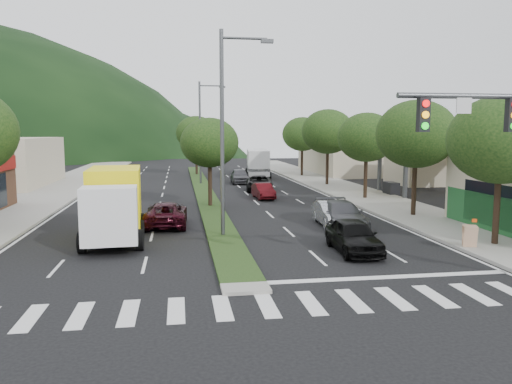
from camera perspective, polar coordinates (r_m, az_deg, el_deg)
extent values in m
plane|color=black|center=(17.17, -1.42, -10.66)|extent=(160.00, 160.00, 0.00)
cube|color=gray|center=(44.04, 10.61, 0.13)|extent=(5.00, 90.00, 0.15)
cube|color=gray|center=(42.96, -23.44, -0.49)|extent=(6.00, 90.00, 0.15)
cube|color=#1B3312|center=(44.58, -6.05, 0.27)|extent=(1.60, 56.00, 0.12)
cube|color=silver|center=(15.29, -0.43, -12.89)|extent=(19.00, 2.20, 0.01)
cylinder|color=#47494C|center=(17.67, 24.87, 9.90)|extent=(6.00, 0.18, 0.18)
cube|color=black|center=(17.98, 27.18, 7.80)|extent=(0.35, 0.25, 1.05)
cube|color=black|center=(16.41, 18.58, 8.35)|extent=(0.35, 0.25, 1.05)
cube|color=silver|center=(43.67, 20.21, 6.25)|extent=(12.00, 8.00, 0.50)
cube|color=yellow|center=(43.67, 20.19, 5.79)|extent=(12.20, 8.20, 0.50)
cylinder|color=#47494C|center=(39.72, 16.73, 2.46)|extent=(0.36, 0.36, 4.60)
cylinder|color=#47494C|center=(43.76, 26.24, 2.42)|extent=(0.36, 0.36, 4.60)
cylinder|color=#47494C|center=(44.27, 13.95, 2.97)|extent=(0.36, 0.36, 4.60)
cylinder|color=#47494C|center=(47.93, 22.82, 2.92)|extent=(0.36, 0.36, 4.60)
cube|color=black|center=(42.14, 15.19, 0.36)|extent=(0.80, 1.60, 1.10)
cube|color=black|center=(45.97, 24.34, 0.51)|extent=(0.80, 1.60, 1.10)
cube|color=beige|center=(64.04, 10.95, 4.48)|extent=(10.00, 16.00, 5.20)
cylinder|color=black|center=(24.87, 25.82, -1.21)|extent=(0.28, 0.28, 3.64)
ellipsoid|color=black|center=(24.66, 26.17, 5.38)|extent=(4.60, 4.60, 3.91)
cylinder|color=black|center=(31.71, 17.63, 0.92)|extent=(0.28, 0.28, 3.81)
ellipsoid|color=black|center=(31.56, 17.83, 6.33)|extent=(4.80, 4.80, 4.08)
cylinder|color=black|center=(39.02, 12.41, 1.98)|extent=(0.28, 0.28, 3.58)
ellipsoid|color=black|center=(38.88, 12.52, 6.12)|extent=(4.40, 4.40, 3.74)
cylinder|color=black|center=(48.43, 8.15, 3.21)|extent=(0.28, 0.28, 3.92)
ellipsoid|color=black|center=(48.34, 8.21, 6.85)|extent=(5.00, 5.00, 4.25)
cylinder|color=black|center=(58.06, 5.27, 3.74)|extent=(0.28, 0.28, 3.70)
ellipsoid|color=black|center=(57.98, 5.30, 6.61)|extent=(4.60, 4.60, 3.91)
cylinder|color=black|center=(34.47, -5.28, 1.25)|extent=(0.28, 0.28, 3.36)
ellipsoid|color=black|center=(34.31, -5.33, 5.64)|extent=(4.00, 4.00, 3.40)
cylinder|color=black|center=(60.36, -6.82, 3.86)|extent=(0.28, 0.28, 3.81)
ellipsoid|color=black|center=(60.27, -6.86, 6.71)|extent=(4.80, 4.80, 4.08)
cylinder|color=#47494C|center=(24.33, -3.89, 6.46)|extent=(0.20, 0.20, 10.00)
cylinder|color=#47494C|center=(24.84, -1.34, 17.15)|extent=(2.20, 0.12, 0.12)
cube|color=#47494C|center=(24.99, 1.28, 16.85)|extent=(0.60, 0.25, 0.18)
cylinder|color=#47494C|center=(49.28, -6.41, 6.66)|extent=(0.20, 0.20, 10.00)
cylinder|color=#47494C|center=(49.54, -5.18, 12.00)|extent=(2.20, 0.12, 0.12)
cube|color=#47494C|center=(49.61, -3.89, 11.89)|extent=(0.60, 0.25, 0.18)
imported|color=silver|center=(28.06, 8.63, -2.44)|extent=(1.53, 4.05, 1.32)
imported|color=black|center=(27.97, -10.24, -2.48)|extent=(2.36, 4.89, 1.34)
imported|color=black|center=(22.00, 11.08, -4.93)|extent=(1.82, 4.26, 1.44)
imported|color=#48484C|center=(27.42, 9.79, -2.58)|extent=(2.19, 4.98, 1.42)
imported|color=#4A0C11|center=(38.82, 0.85, 0.12)|extent=(1.43, 3.66, 1.19)
imported|color=black|center=(43.79, 0.37, 1.00)|extent=(2.82, 5.08, 1.34)
imported|color=#4C4C51|center=(50.30, -1.88, 1.84)|extent=(1.92, 4.41, 1.48)
cube|color=white|center=(21.95, -16.39, -2.57)|extent=(2.38, 1.81, 2.41)
cube|color=#FFEB0D|center=(25.76, -15.78, -0.94)|extent=(2.66, 4.54, 3.25)
cube|color=black|center=(25.14, -15.80, -4.16)|extent=(2.45, 6.19, 0.31)
cylinder|color=black|center=(22.54, -13.14, -5.34)|extent=(0.37, 0.96, 0.94)
cylinder|color=black|center=(22.72, -19.25, -5.45)|extent=(0.37, 0.96, 0.94)
cylinder|color=black|center=(24.78, -13.05, -4.23)|extent=(0.37, 0.96, 0.94)
cylinder|color=black|center=(24.94, -18.61, -4.35)|extent=(0.37, 0.96, 0.94)
cylinder|color=black|center=(26.82, -12.99, -3.39)|extent=(0.37, 0.96, 0.94)
cylinder|color=black|center=(26.97, -18.13, -3.50)|extent=(0.37, 0.96, 0.94)
cube|color=silver|center=(57.04, 0.20, 3.49)|extent=(3.21, 8.39, 2.73)
cube|color=slate|center=(57.08, 0.20, 2.80)|extent=(3.27, 8.40, 0.32)
cylinder|color=black|center=(60.36, -1.01, 2.38)|extent=(0.41, 0.85, 0.82)
cylinder|color=black|center=(60.45, 1.15, 2.38)|extent=(0.41, 0.85, 0.82)
cylinder|color=black|center=(59.38, -0.99, 2.30)|extent=(0.41, 0.85, 0.82)
cylinder|color=black|center=(59.47, 1.20, 2.31)|extent=(0.41, 0.85, 0.82)
cylinder|color=black|center=(54.16, -0.88, 1.86)|extent=(0.41, 0.85, 0.82)
cylinder|color=black|center=(54.26, 1.53, 1.86)|extent=(0.41, 0.85, 0.82)
cube|color=tan|center=(23.73, 23.33, -4.75)|extent=(0.61, 0.43, 0.93)
cube|color=tan|center=(24.13, 23.15, -4.55)|extent=(0.61, 0.43, 0.93)
cube|color=tan|center=(23.85, 23.29, -3.60)|extent=(0.69, 0.63, 0.04)
cube|color=#D4410B|center=(23.60, 23.70, -3.01)|extent=(0.20, 0.09, 0.15)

